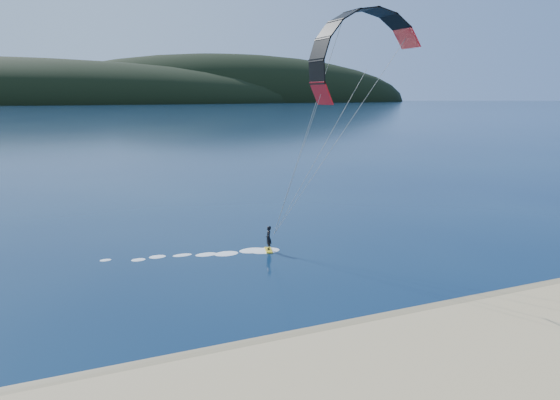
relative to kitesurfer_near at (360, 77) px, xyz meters
name	(u,v)px	position (x,y,z in m)	size (l,w,h in m)	color
wet_sand	(256,353)	(-10.98, -10.22, -11.17)	(220.00, 2.50, 0.10)	olive
headland	(44,103)	(-10.35, 730.57, -11.22)	(1200.00, 310.00, 140.00)	black
kitesurfer_near	(360,77)	(0.00, 0.00, 0.00)	(19.94, 5.98, 15.20)	yellow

